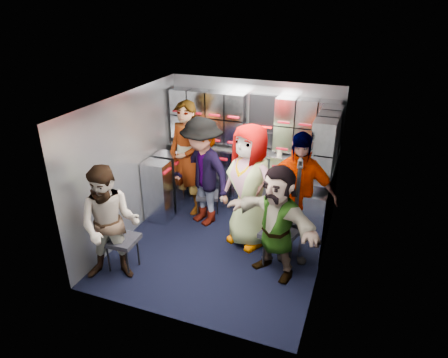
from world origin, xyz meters
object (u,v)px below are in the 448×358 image
(jump_seat_center, at_px, (252,212))
(attendant_arc_d, at_px, (296,198))
(attendant_arc_a, at_px, (110,225))
(attendant_arc_b, at_px, (202,172))
(jump_seat_near_right, at_px, (279,236))
(jump_seat_near_left, at_px, (122,242))
(attendant_arc_c, at_px, (249,187))
(jump_seat_mid_right, at_px, (296,221))
(attendant_standing, at_px, (187,159))
(attendant_arc_e, at_px, (277,222))
(jump_seat_mid_left, at_px, (208,196))

(jump_seat_center, height_order, attendant_arc_d, attendant_arc_d)
(attendant_arc_a, xyz_separation_m, attendant_arc_b, (0.51, 1.64, 0.09))
(jump_seat_near_right, distance_m, attendant_arc_b, 1.57)
(attendant_arc_d, bearing_deg, attendant_arc_a, -156.16)
(jump_seat_near_left, relative_size, attendant_arc_a, 0.31)
(attendant_arc_c, bearing_deg, jump_seat_mid_right, 29.38)
(attendant_arc_b, bearing_deg, attendant_standing, 170.35)
(attendant_arc_e, bearing_deg, jump_seat_mid_left, 167.22)
(jump_seat_near_right, bearing_deg, attendant_standing, 152.12)
(jump_seat_near_right, height_order, attendant_arc_e, attendant_arc_e)
(jump_seat_mid_left, distance_m, attendant_arc_c, 1.10)
(jump_seat_near_right, xyz_separation_m, attendant_arc_c, (-0.53, 0.37, 0.45))
(attendant_arc_b, bearing_deg, attendant_arc_a, -82.75)
(jump_seat_center, xyz_separation_m, jump_seat_mid_right, (0.67, -0.11, 0.05))
(jump_seat_mid_right, xyz_separation_m, attendant_arc_e, (-0.14, -0.62, 0.31))
(attendant_arc_a, height_order, attendant_arc_e, attendant_arc_a)
(attendant_standing, height_order, attendant_arc_d, attendant_standing)
(jump_seat_near_left, xyz_separation_m, attendant_standing, (0.13, 1.72, 0.51))
(jump_seat_mid_left, distance_m, jump_seat_mid_right, 1.56)
(jump_seat_center, relative_size, attendant_arc_c, 0.25)
(jump_seat_center, height_order, attendant_arc_e, attendant_arc_e)
(jump_seat_near_left, distance_m, attendant_standing, 1.80)
(attendant_arc_c, bearing_deg, jump_seat_center, 113.55)
(jump_seat_near_right, relative_size, attendant_arc_a, 0.33)
(attendant_arc_b, relative_size, attendant_arc_d, 0.95)
(jump_seat_mid_left, xyz_separation_m, attendant_standing, (-0.38, 0.08, 0.57))
(jump_seat_mid_left, relative_size, attendant_arc_e, 0.29)
(jump_seat_mid_left, xyz_separation_m, attendant_arc_e, (1.36, -1.02, 0.39))
(jump_seat_near_left, height_order, jump_seat_mid_right, jump_seat_mid_right)
(jump_seat_mid_right, bearing_deg, jump_seat_center, 170.53)
(jump_seat_near_right, bearing_deg, attendant_arc_c, 144.99)
(jump_seat_near_right, bearing_deg, attendant_arc_e, -90.00)
(attendant_arc_a, relative_size, attendant_arc_d, 0.85)
(attendant_arc_d, bearing_deg, jump_seat_mid_left, 150.85)
(attendant_arc_d, bearing_deg, jump_seat_near_right, -126.90)
(attendant_arc_d, xyz_separation_m, attendant_arc_e, (-0.14, -0.44, -0.15))
(jump_seat_near_left, relative_size, attendant_standing, 0.25)
(jump_seat_near_left, xyz_separation_m, attendant_arc_d, (2.01, 1.06, 0.48))
(jump_seat_near_left, relative_size, jump_seat_center, 1.06)
(attendant_arc_c, bearing_deg, attendant_arc_d, 14.08)
(attendant_arc_c, xyz_separation_m, attendant_arc_e, (0.53, -0.55, -0.14))
(jump_seat_center, xyz_separation_m, attendant_arc_e, (0.53, -0.73, 0.36))
(attendant_arc_a, xyz_separation_m, attendant_arc_c, (1.34, 1.35, 0.13))
(jump_seat_center, height_order, attendant_arc_b, attendant_arc_b)
(jump_seat_center, relative_size, attendant_arc_b, 0.26)
(attendant_standing, distance_m, attendant_arc_b, 0.47)
(jump_seat_near_left, xyz_separation_m, jump_seat_mid_left, (0.51, 1.64, -0.06))
(jump_seat_near_left, distance_m, jump_seat_near_right, 2.03)
(attendant_standing, bearing_deg, attendant_arc_b, -21.22)
(jump_seat_near_right, relative_size, attendant_arc_d, 0.28)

